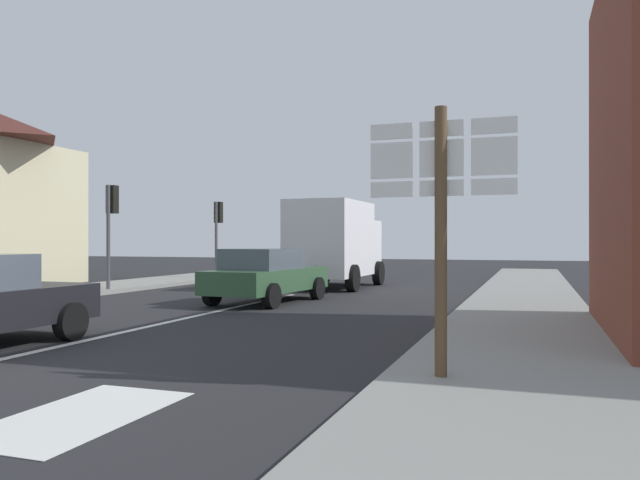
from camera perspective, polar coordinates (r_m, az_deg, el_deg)
name	(u,v)px	position (r m, az deg, el deg)	size (l,w,h in m)	color
ground_plane	(266,301)	(17.42, -5.02, -5.61)	(80.00, 80.00, 0.00)	#232326
sidewalk_right	(522,316)	(13.92, 18.20, -6.71)	(2.88, 44.00, 0.14)	gray
sidewalk_left	(17,297)	(19.71, -26.17, -4.75)	(2.88, 44.00, 0.14)	gray
lane_centre_stripe	(191,317)	(13.89, -11.84, -6.99)	(0.16, 12.00, 0.01)	silver
lane_turn_arrow	(80,415)	(6.55, -21.31, -14.85)	(1.20, 2.20, 0.01)	silver
sedan_far	(266,275)	(16.81, -4.99, -3.21)	(2.27, 4.34, 1.47)	#2D5133
delivery_truck	(335,242)	(22.05, 1.41, -0.15)	(2.53, 5.03, 3.05)	silver
route_sign_post	(441,212)	(7.15, 11.12, 2.54)	(1.66, 0.14, 3.20)	brown
traffic_light_far_left	(218,222)	(26.85, -9.41, 1.64)	(0.30, 0.49, 3.36)	#47474C
traffic_light_near_left	(111,213)	(20.92, -18.73, 2.36)	(0.30, 0.49, 3.46)	#47474C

